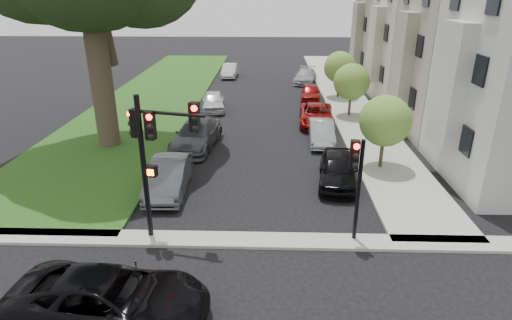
{
  "coord_description": "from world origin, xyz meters",
  "views": [
    {
      "loc": [
        0.51,
        -11.27,
        8.63
      ],
      "look_at": [
        0.0,
        5.0,
        2.0
      ],
      "focal_mm": 30.0,
      "sensor_mm": 36.0,
      "label": 1
    }
  ],
  "objects_px": {
    "traffic_signal_secondary": "(356,172)",
    "car_parked_0": "(338,169)",
    "car_parked_4": "(305,76)",
    "car_parked_1": "(322,132)",
    "car_parked_2": "(316,115)",
    "car_parked_7": "(213,101)",
    "car_parked_3": "(311,92)",
    "small_tree_c": "(340,67)",
    "small_tree_b": "(352,82)",
    "car_parked_5": "(169,176)",
    "car_parked_6": "(197,135)",
    "car_parked_9": "(230,71)",
    "small_tree_a": "(385,121)",
    "car_cross_near": "(109,299)",
    "traffic_signal_main": "(154,143)"
  },
  "relations": [
    {
      "from": "small_tree_a",
      "to": "car_parked_3",
      "type": "relative_size",
      "value": 1.0
    },
    {
      "from": "car_parked_4",
      "to": "car_parked_7",
      "type": "bearing_deg",
      "value": -115.85
    },
    {
      "from": "traffic_signal_main",
      "to": "car_parked_3",
      "type": "xyz_separation_m",
      "value": [
        7.25,
        20.76,
        -3.06
      ]
    },
    {
      "from": "small_tree_c",
      "to": "car_parked_4",
      "type": "distance_m",
      "value": 6.64
    },
    {
      "from": "car_parked_2",
      "to": "car_parked_3",
      "type": "xyz_separation_m",
      "value": [
        0.19,
        6.59,
        -0.02
      ]
    },
    {
      "from": "traffic_signal_secondary",
      "to": "car_parked_0",
      "type": "distance_m",
      "value": 5.28
    },
    {
      "from": "small_tree_c",
      "to": "car_parked_3",
      "type": "height_order",
      "value": "small_tree_c"
    },
    {
      "from": "car_cross_near",
      "to": "car_parked_4",
      "type": "distance_m",
      "value": 32.76
    },
    {
      "from": "car_parked_3",
      "to": "small_tree_c",
      "type": "bearing_deg",
      "value": 24.08
    },
    {
      "from": "small_tree_a",
      "to": "car_parked_0",
      "type": "distance_m",
      "value": 3.56
    },
    {
      "from": "car_cross_near",
      "to": "car_parked_6",
      "type": "bearing_deg",
      "value": 3.41
    },
    {
      "from": "small_tree_a",
      "to": "car_parked_4",
      "type": "distance_m",
      "value": 20.98
    },
    {
      "from": "car_parked_3",
      "to": "car_parked_4",
      "type": "relative_size",
      "value": 0.84
    },
    {
      "from": "car_parked_2",
      "to": "car_parked_7",
      "type": "distance_m",
      "value": 8.09
    },
    {
      "from": "car_cross_near",
      "to": "car_parked_2",
      "type": "distance_m",
      "value": 19.94
    },
    {
      "from": "car_parked_4",
      "to": "car_parked_5",
      "type": "height_order",
      "value": "car_parked_5"
    },
    {
      "from": "car_parked_2",
      "to": "car_parked_3",
      "type": "distance_m",
      "value": 6.59
    },
    {
      "from": "car_parked_5",
      "to": "car_parked_1",
      "type": "bearing_deg",
      "value": 39.56
    },
    {
      "from": "small_tree_b",
      "to": "traffic_signal_main",
      "type": "height_order",
      "value": "traffic_signal_main"
    },
    {
      "from": "car_parked_9",
      "to": "car_parked_6",
      "type": "bearing_deg",
      "value": -89.38
    },
    {
      "from": "car_parked_4",
      "to": "small_tree_c",
      "type": "bearing_deg",
      "value": -57.68
    },
    {
      "from": "car_parked_1",
      "to": "car_parked_6",
      "type": "height_order",
      "value": "car_parked_6"
    },
    {
      "from": "small_tree_c",
      "to": "car_parked_9",
      "type": "xyz_separation_m",
      "value": [
        -9.74,
        8.6,
        -1.88
      ]
    },
    {
      "from": "traffic_signal_main",
      "to": "car_parked_4",
      "type": "height_order",
      "value": "traffic_signal_main"
    },
    {
      "from": "car_parked_4",
      "to": "car_parked_1",
      "type": "bearing_deg",
      "value": -79.55
    },
    {
      "from": "traffic_signal_secondary",
      "to": "car_parked_0",
      "type": "height_order",
      "value": "traffic_signal_secondary"
    },
    {
      "from": "car_parked_0",
      "to": "car_parked_7",
      "type": "distance_m",
      "value": 14.72
    },
    {
      "from": "traffic_signal_main",
      "to": "car_parked_9",
      "type": "height_order",
      "value": "traffic_signal_main"
    },
    {
      "from": "car_parked_6",
      "to": "traffic_signal_main",
      "type": "bearing_deg",
      "value": -82.27
    },
    {
      "from": "car_parked_6",
      "to": "car_parked_9",
      "type": "height_order",
      "value": "car_parked_6"
    },
    {
      "from": "car_parked_5",
      "to": "car_parked_7",
      "type": "bearing_deg",
      "value": 86.74
    },
    {
      "from": "car_parked_6",
      "to": "car_cross_near",
      "type": "bearing_deg",
      "value": -84.29
    },
    {
      "from": "small_tree_a",
      "to": "small_tree_b",
      "type": "bearing_deg",
      "value": 90.0
    },
    {
      "from": "car_parked_6",
      "to": "car_parked_7",
      "type": "xyz_separation_m",
      "value": [
        -0.05,
        8.03,
        -0.09
      ]
    },
    {
      "from": "traffic_signal_main",
      "to": "car_parked_5",
      "type": "xyz_separation_m",
      "value": [
        -0.56,
        3.79,
        -2.96
      ]
    },
    {
      "from": "small_tree_b",
      "to": "car_parked_2",
      "type": "distance_m",
      "value": 3.66
    },
    {
      "from": "car_parked_6",
      "to": "car_parked_9",
      "type": "distance_m",
      "value": 20.62
    },
    {
      "from": "small_tree_a",
      "to": "car_parked_7",
      "type": "xyz_separation_m",
      "value": [
        -9.86,
        10.83,
        -1.85
      ]
    },
    {
      "from": "small_tree_c",
      "to": "car_parked_7",
      "type": "height_order",
      "value": "small_tree_c"
    },
    {
      "from": "small_tree_c",
      "to": "traffic_signal_secondary",
      "type": "distance_m",
      "value": 21.76
    },
    {
      "from": "car_parked_4",
      "to": "car_parked_7",
      "type": "xyz_separation_m",
      "value": [
        -7.6,
        -9.95,
        0.02
      ]
    },
    {
      "from": "car_parked_7",
      "to": "small_tree_a",
      "type": "bearing_deg",
      "value": -55.15
    },
    {
      "from": "car_parked_5",
      "to": "car_parked_7",
      "type": "xyz_separation_m",
      "value": [
        0.28,
        13.76,
        -0.07
      ]
    },
    {
      "from": "traffic_signal_main",
      "to": "car_parked_4",
      "type": "distance_m",
      "value": 28.62
    },
    {
      "from": "traffic_signal_secondary",
      "to": "car_parked_4",
      "type": "height_order",
      "value": "traffic_signal_secondary"
    },
    {
      "from": "small_tree_c",
      "to": "car_parked_5",
      "type": "bearing_deg",
      "value": -119.72
    },
    {
      "from": "small_tree_b",
      "to": "car_parked_1",
      "type": "bearing_deg",
      "value": -114.82
    },
    {
      "from": "car_parked_3",
      "to": "car_parked_0",
      "type": "bearing_deg",
      "value": -85.16
    },
    {
      "from": "car_cross_near",
      "to": "car_parked_0",
      "type": "relative_size",
      "value": 1.26
    },
    {
      "from": "car_parked_9",
      "to": "small_tree_c",
      "type": "bearing_deg",
      "value": -40.63
    }
  ]
}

